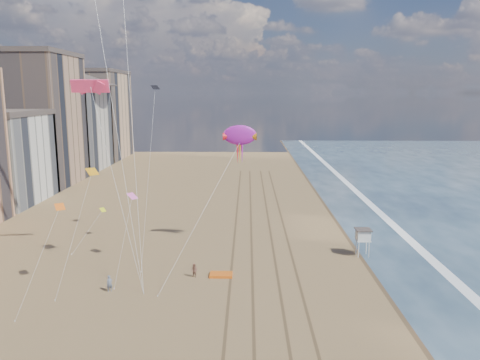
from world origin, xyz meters
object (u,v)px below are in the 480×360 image
show_kite (240,135)px  kite_flyer_a (110,284)px  grounded_kite (221,275)px  kite_flyer_b (194,271)px  lifeguard_stand (363,235)px

show_kite → kite_flyer_a: bearing=-132.8°
grounded_kite → show_kite: size_ratio=0.11×
grounded_kite → kite_flyer_b: size_ratio=1.58×
lifeguard_stand → grounded_kite: lifeguard_stand is taller
show_kite → kite_flyer_b: 18.05m
grounded_kite → kite_flyer_b: bearing=-169.8°
show_kite → kite_flyer_b: show_kite is taller
grounded_kite → kite_flyer_b: kite_flyer_b is taller
lifeguard_stand → show_kite: show_kite is taller
grounded_kite → show_kite: 17.76m
kite_flyer_b → show_kite: bearing=93.2°
kite_flyer_a → kite_flyer_b: size_ratio=1.06×
kite_flyer_a → kite_flyer_b: kite_flyer_a is taller
kite_flyer_a → lifeguard_stand: bearing=-13.1°
show_kite → kite_flyer_a: show_kite is taller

